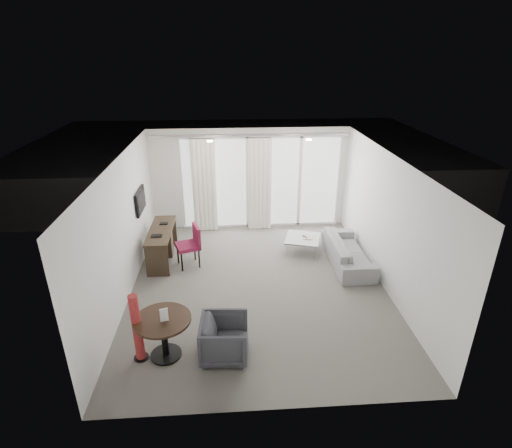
{
  "coord_description": "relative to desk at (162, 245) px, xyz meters",
  "views": [
    {
      "loc": [
        -0.52,
        -6.81,
        4.4
      ],
      "look_at": [
        0.0,
        0.6,
        1.1
      ],
      "focal_mm": 28.0,
      "sensor_mm": 36.0,
      "label": 1
    }
  ],
  "objects": [
    {
      "name": "wall_right",
      "position": [
        4.55,
        -1.25,
        0.93
      ],
      "size": [
        0.0,
        6.0,
        2.6
      ],
      "primitive_type": "cube",
      "color": "silver",
      "rests_on": "ground"
    },
    {
      "name": "red_lamp",
      "position": [
        0.1,
        -3.15,
        0.2
      ],
      "size": [
        0.3,
        0.3,
        1.14
      ],
      "primitive_type": "cylinder",
      "rotation": [
        0.0,
        0.0,
        0.38
      ],
      "color": "maroon",
      "rests_on": "floor"
    },
    {
      "name": "rattan_chair_a",
      "position": [
        3.33,
        2.99,
        0.0
      ],
      "size": [
        0.58,
        0.58,
        0.74
      ],
      "primitive_type": null,
      "rotation": [
        0.0,
        0.0,
        0.17
      ],
      "color": "brown",
      "rests_on": "terrace_slab"
    },
    {
      "name": "rattan_chair_b",
      "position": [
        4.02,
        2.96,
        0.02
      ],
      "size": [
        0.66,
        0.66,
        0.78
      ],
      "primitive_type": null,
      "rotation": [
        0.0,
        0.0,
        0.27
      ],
      "color": "brown",
      "rests_on": "terrace_slab"
    },
    {
      "name": "balustrade",
      "position": [
        2.35,
        4.7,
        0.13
      ],
      "size": [
        5.5,
        0.06,
        1.05
      ],
      "primitive_type": null,
      "color": "#B2B2B7",
      "rests_on": "terrace_slab"
    },
    {
      "name": "downlight_a",
      "position": [
        1.15,
        0.35,
        2.22
      ],
      "size": [
        0.12,
        0.12,
        0.02
      ],
      "primitive_type": "cylinder",
      "color": "#FFE0B2",
      "rests_on": "ceiling"
    },
    {
      "name": "desk_chair",
      "position": [
        0.6,
        -0.31,
        0.09
      ],
      "size": [
        0.63,
        0.61,
        0.92
      ],
      "primitive_type": null,
      "rotation": [
        0.0,
        0.0,
        0.32
      ],
      "color": "maroon",
      "rests_on": "floor"
    },
    {
      "name": "tv",
      "position": [
        -0.4,
        0.2,
        0.98
      ],
      "size": [
        0.05,
        0.8,
        0.5
      ],
      "primitive_type": null,
      "color": "black",
      "rests_on": "wall_left"
    },
    {
      "name": "downlight_b",
      "position": [
        3.25,
        0.35,
        2.22
      ],
      "size": [
        0.12,
        0.12,
        0.02
      ],
      "primitive_type": "cylinder",
      "color": "#FFE0B2",
      "rests_on": "ceiling"
    },
    {
      "name": "wall_left",
      "position": [
        -0.45,
        -1.25,
        0.93
      ],
      "size": [
        0.0,
        6.0,
        2.6
      ],
      "primitive_type": "cube",
      "color": "silver",
      "rests_on": "ground"
    },
    {
      "name": "desk",
      "position": [
        0.0,
        0.0,
        0.0
      ],
      "size": [
        0.49,
        1.58,
        0.74
      ],
      "primitive_type": null,
      "color": "#302419",
      "rests_on": "floor"
    },
    {
      "name": "terrace_slab",
      "position": [
        2.35,
        3.25,
        -0.43
      ],
      "size": [
        5.6,
        3.0,
        0.12
      ],
      "primitive_type": "cube",
      "color": "#4D4D50",
      "rests_on": "ground"
    },
    {
      "name": "round_table",
      "position": [
        0.48,
        -3.12,
        -0.02
      ],
      "size": [
        0.99,
        0.99,
        0.69
      ],
      "primitive_type": null,
      "rotation": [
        0.0,
        0.0,
        -0.15
      ],
      "color": "black",
      "rests_on": "floor"
    },
    {
      "name": "sofa",
      "position": [
        4.1,
        -0.45,
        -0.09
      ],
      "size": [
        0.76,
        1.94,
        0.57
      ],
      "primitive_type": "imported",
      "rotation": [
        0.0,
        0.0,
        1.57
      ],
      "color": "gray",
      "rests_on": "floor"
    },
    {
      "name": "tub_armchair",
      "position": [
        1.4,
        -3.19,
        -0.04
      ],
      "size": [
        0.77,
        0.75,
        0.66
      ],
      "primitive_type": "imported",
      "rotation": [
        0.0,
        0.0,
        1.51
      ],
      "color": "#333339",
      "rests_on": "floor"
    },
    {
      "name": "floor",
      "position": [
        2.05,
        -1.25,
        -0.37
      ],
      "size": [
        5.0,
        6.0,
        0.0
      ],
      "primitive_type": "cube",
      "color": "#5F5A54",
      "rests_on": "ground"
    },
    {
      "name": "curtain_track",
      "position": [
        2.05,
        1.57,
        2.08
      ],
      "size": [
        4.8,
        0.04,
        0.04
      ],
      "primitive_type": null,
      "color": "#B2B2B7",
      "rests_on": "ceiling"
    },
    {
      "name": "rattan_table",
      "position": [
        3.54,
        3.05,
        -0.14
      ],
      "size": [
        0.58,
        0.58,
        0.46
      ],
      "primitive_type": null,
      "rotation": [
        0.0,
        0.0,
        -0.29
      ],
      "color": "brown",
      "rests_on": "terrace_slab"
    },
    {
      "name": "window_panel",
      "position": [
        2.35,
        1.73,
        0.83
      ],
      "size": [
        4.0,
        0.02,
        2.38
      ],
      "primitive_type": null,
      "color": "white",
      "rests_on": "ground"
    },
    {
      "name": "wall_front",
      "position": [
        2.05,
        -4.25,
        0.93
      ],
      "size": [
        5.0,
        0.0,
        2.6
      ],
      "primitive_type": "cube",
      "color": "silver",
      "rests_on": "ground"
    },
    {
      "name": "remote",
      "position": [
        3.26,
        0.2,
        -0.01
      ],
      "size": [
        0.1,
        0.17,
        0.02
      ],
      "primitive_type": null,
      "rotation": [
        0.0,
        0.0,
        0.37
      ],
      "color": "black",
      "rests_on": "coffee_table"
    },
    {
      "name": "window_frame",
      "position": [
        2.35,
        1.72,
        0.83
      ],
      "size": [
        4.1,
        0.06,
        2.44
      ],
      "primitive_type": null,
      "color": "white",
      "rests_on": "ground"
    },
    {
      "name": "ceiling",
      "position": [
        2.05,
        -1.25,
        2.23
      ],
      "size": [
        5.0,
        6.0,
        0.0
      ],
      "primitive_type": "cube",
      "color": "white",
      "rests_on": "ground"
    },
    {
      "name": "menu_card",
      "position": [
        0.52,
        -3.17,
        0.35
      ],
      "size": [
        0.12,
        0.05,
        0.22
      ],
      "primitive_type": null,
      "rotation": [
        0.0,
        0.0,
        0.24
      ],
      "color": "white",
      "rests_on": "round_table"
    },
    {
      "name": "coffee_table",
      "position": [
        3.2,
        0.18,
        -0.2
      ],
      "size": [
        0.95,
        0.95,
        0.34
      ],
      "primitive_type": null,
      "rotation": [
        0.0,
        0.0,
        -0.29
      ],
      "color": "gray",
      "rests_on": "floor"
    },
    {
      "name": "magazine",
      "position": [
        3.33,
        0.2,
        -0.01
      ],
      "size": [
        0.27,
        0.32,
        0.02
      ],
      "primitive_type": null,
      "rotation": [
        0.0,
        0.0,
        -0.21
      ],
      "color": "gray",
      "rests_on": "coffee_table"
    },
    {
      "name": "curtain_right",
      "position": [
        2.3,
        1.57,
        0.83
      ],
      "size": [
        0.6,
        0.2,
        2.38
      ],
      "primitive_type": null,
      "color": "white",
      "rests_on": "ground"
    },
    {
      "name": "curtain_left",
      "position": [
        0.9,
        1.57,
        0.83
      ],
      "size": [
        0.6,
        0.2,
        2.38
      ],
      "primitive_type": null,
      "color": "white",
      "rests_on": "ground"
    }
  ]
}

